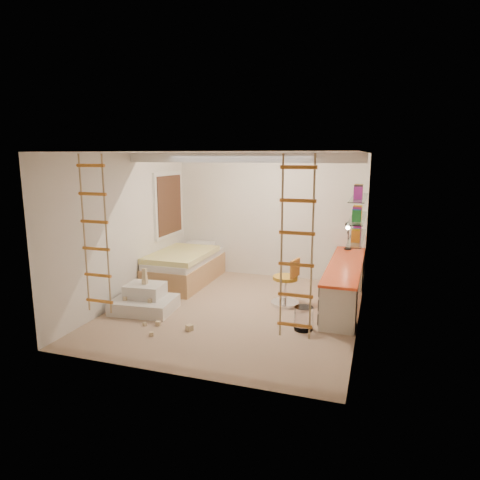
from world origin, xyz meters
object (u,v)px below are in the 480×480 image
(bed, at_px, (185,267))
(play_platform, at_px, (145,301))
(desk, at_px, (344,282))
(swivel_chair, at_px, (286,288))

(bed, bearing_deg, play_platform, -88.31)
(play_platform, bearing_deg, desk, 22.91)
(desk, relative_size, swivel_chair, 3.37)
(bed, relative_size, swivel_chair, 2.40)
(bed, height_order, play_platform, bed)
(play_platform, bearing_deg, bed, 91.69)
(desk, bearing_deg, bed, 173.51)
(swivel_chair, bearing_deg, desk, 18.62)
(desk, xyz_separation_m, swivel_chair, (-0.95, -0.32, -0.10))
(desk, xyz_separation_m, bed, (-3.20, 0.36, -0.07))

